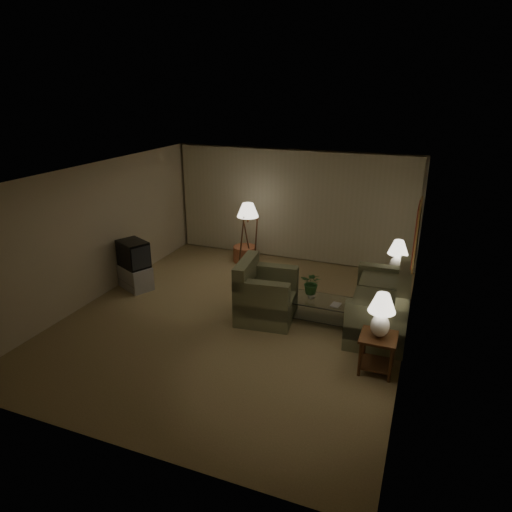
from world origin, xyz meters
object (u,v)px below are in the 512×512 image
(sofa, at_px, (379,306))
(armchair, at_px, (267,296))
(coffee_table, at_px, (319,307))
(side_table_near, at_px, (378,347))
(table_lamp_near, at_px, (382,311))
(table_lamp_far, at_px, (398,254))
(tv_cabinet, at_px, (136,277))
(side_table_far, at_px, (394,283))
(ottoman, at_px, (245,254))
(crt_tv, at_px, (133,254))
(floor_lamp, at_px, (248,234))
(vase, at_px, (311,295))

(sofa, distance_m, armchair, 2.01)
(armchair, height_order, coffee_table, armchair)
(side_table_near, height_order, table_lamp_near, table_lamp_near)
(table_lamp_far, height_order, tv_cabinet, table_lamp_far)
(side_table_far, distance_m, table_lamp_far, 0.61)
(table_lamp_far, xyz_separation_m, ottoman, (-3.64, 0.97, -0.81))
(armchair, height_order, side_table_far, armchair)
(side_table_near, bearing_deg, crt_tv, 166.50)
(side_table_far, bearing_deg, coffee_table, -131.68)
(sofa, height_order, side_table_near, sofa)
(ottoman, bearing_deg, table_lamp_near, -44.47)
(sofa, bearing_deg, crt_tv, -91.00)
(armchair, relative_size, side_table_near, 2.12)
(sofa, xyz_separation_m, floor_lamp, (-3.28, 1.94, 0.38))
(ottoman, bearing_deg, floor_lamp, -54.45)
(side_table_far, distance_m, coffee_table, 1.81)
(floor_lamp, xyz_separation_m, vase, (2.08, -2.04, -0.32))
(armchair, relative_size, table_lamp_near, 1.84)
(armchair, bearing_deg, vase, -77.69)
(table_lamp_near, height_order, floor_lamp, floor_lamp)
(ottoman, bearing_deg, side_table_far, -14.96)
(side_table_near, relative_size, coffee_table, 0.51)
(sofa, relative_size, armchair, 1.57)
(tv_cabinet, bearing_deg, armchair, 21.25)
(tv_cabinet, height_order, ottoman, tv_cabinet)
(table_lamp_near, distance_m, crt_tv, 5.35)
(tv_cabinet, relative_size, ottoman, 1.52)
(side_table_near, bearing_deg, floor_lamp, 136.26)
(floor_lamp, xyz_separation_m, ottoman, (-0.21, 0.29, -0.62))
(side_table_far, distance_m, vase, 1.91)
(side_table_near, relative_size, ottoman, 1.05)
(tv_cabinet, xyz_separation_m, ottoman, (1.56, 2.32, -0.06))
(sofa, distance_m, tv_cabinet, 5.05)
(tv_cabinet, bearing_deg, coffee_table, 26.11)
(sofa, bearing_deg, table_lamp_near, 4.18)
(side_table_far, bearing_deg, vase, -135.04)
(sofa, height_order, crt_tv, crt_tv)
(armchair, bearing_deg, table_lamp_far, -59.19)
(table_lamp_far, distance_m, coffee_table, 1.95)
(table_lamp_far, height_order, crt_tv, table_lamp_far)
(sofa, distance_m, coffee_table, 1.07)
(armchair, distance_m, crt_tv, 3.10)
(table_lamp_far, distance_m, ottoman, 3.85)
(sofa, height_order, table_lamp_near, table_lamp_near)
(sofa, relative_size, crt_tv, 2.55)
(tv_cabinet, relative_size, floor_lamp, 0.56)
(crt_tv, bearing_deg, tv_cabinet, 0.00)
(floor_lamp, relative_size, vase, 10.63)
(side_table_near, height_order, floor_lamp, floor_lamp)
(side_table_near, distance_m, vase, 1.84)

